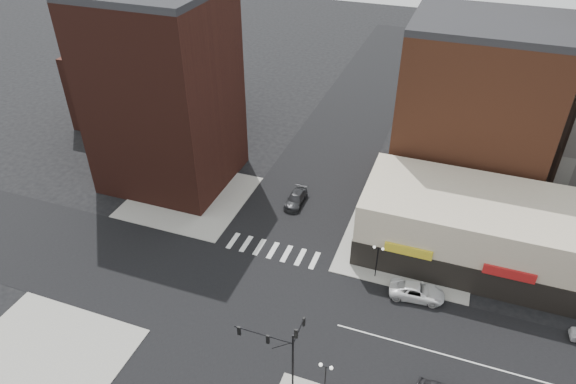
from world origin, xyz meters
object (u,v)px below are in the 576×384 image
(street_lamp_se_a, at_px, (326,373))
(street_lamp_ne, at_px, (378,254))
(traffic_signal, at_px, (283,345))
(white_suv, at_px, (417,291))
(dark_sedan_north, at_px, (296,199))

(street_lamp_se_a, distance_m, street_lamp_ne, 16.03)
(traffic_signal, bearing_deg, white_suv, 56.59)
(street_lamp_ne, height_order, dark_sedan_north, street_lamp_ne)
(street_lamp_se_a, bearing_deg, street_lamp_ne, 86.42)
(dark_sedan_north, bearing_deg, street_lamp_se_a, -66.42)
(traffic_signal, distance_m, dark_sedan_north, 27.33)
(traffic_signal, relative_size, street_lamp_se_a, 1.87)
(traffic_signal, bearing_deg, street_lamp_se_a, -2.57)
(street_lamp_se_a, distance_m, dark_sedan_north, 28.60)
(street_lamp_se_a, height_order, white_suv, street_lamp_se_a)
(street_lamp_ne, bearing_deg, traffic_signal, -106.75)
(street_lamp_ne, relative_size, white_suv, 0.73)
(traffic_signal, distance_m, street_lamp_ne, 16.62)
(dark_sedan_north, bearing_deg, street_lamp_ne, -38.84)
(traffic_signal, distance_m, street_lamp_se_a, 4.12)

